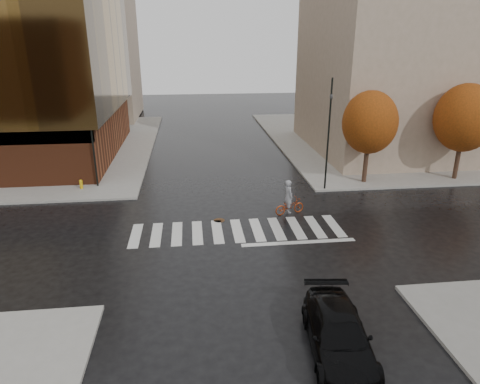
{
  "coord_description": "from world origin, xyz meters",
  "views": [
    {
      "loc": [
        -2.35,
        -20.73,
        10.07
      ],
      "look_at": [
        0.23,
        1.21,
        2.0
      ],
      "focal_mm": 32.0,
      "sensor_mm": 36.0,
      "label": 1
    }
  ],
  "objects_px": {
    "traffic_light_nw": "(91,130)",
    "traffic_light_ne": "(329,127)",
    "sedan": "(338,334)",
    "fire_hydrant": "(81,184)",
    "cyclist": "(289,202)"
  },
  "relations": [
    {
      "from": "traffic_light_ne",
      "to": "fire_hydrant",
      "type": "bearing_deg",
      "value": -15.76
    },
    {
      "from": "traffic_light_nw",
      "to": "traffic_light_ne",
      "type": "xyz_separation_m",
      "value": [
        15.73,
        -2.39,
        0.29
      ]
    },
    {
      "from": "traffic_light_nw",
      "to": "traffic_light_ne",
      "type": "height_order",
      "value": "traffic_light_ne"
    },
    {
      "from": "sedan",
      "to": "traffic_light_nw",
      "type": "relative_size",
      "value": 0.69
    },
    {
      "from": "traffic_light_nw",
      "to": "fire_hydrant",
      "type": "xyz_separation_m",
      "value": [
        -1.0,
        -0.47,
        -3.61
      ]
    },
    {
      "from": "fire_hydrant",
      "to": "cyclist",
      "type": "bearing_deg",
      "value": -23.25
    },
    {
      "from": "traffic_light_ne",
      "to": "fire_hydrant",
      "type": "relative_size",
      "value": 11.57
    },
    {
      "from": "sedan",
      "to": "cyclist",
      "type": "xyz_separation_m",
      "value": [
        1.04,
        11.92,
        0.03
      ]
    },
    {
      "from": "traffic_light_nw",
      "to": "sedan",
      "type": "bearing_deg",
      "value": 11.94
    },
    {
      "from": "traffic_light_ne",
      "to": "fire_hydrant",
      "type": "distance_m",
      "value": 17.29
    },
    {
      "from": "cyclist",
      "to": "traffic_light_ne",
      "type": "bearing_deg",
      "value": -58.33
    },
    {
      "from": "traffic_light_ne",
      "to": "fire_hydrant",
      "type": "xyz_separation_m",
      "value": [
        -16.73,
        1.93,
        -3.91
      ]
    },
    {
      "from": "traffic_light_nw",
      "to": "traffic_light_ne",
      "type": "relative_size",
      "value": 0.94
    },
    {
      "from": "sedan",
      "to": "traffic_light_nw",
      "type": "bearing_deg",
      "value": 128.15
    },
    {
      "from": "cyclist",
      "to": "fire_hydrant",
      "type": "height_order",
      "value": "cyclist"
    }
  ]
}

